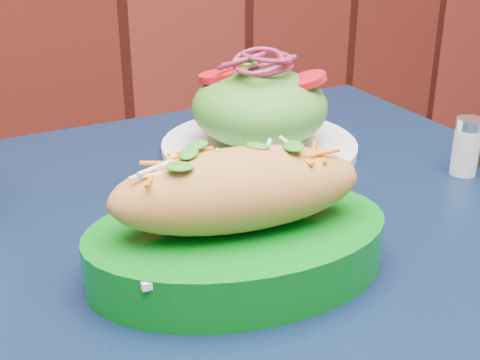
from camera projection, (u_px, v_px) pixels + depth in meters
cafe_table at (245, 331)px, 0.64m from camera, size 0.82×0.82×0.75m
banh_mi_basket at (237, 224)px, 0.56m from camera, size 0.29×0.22×0.12m
salad_plate at (260, 113)px, 0.81m from camera, size 0.24×0.24×0.13m
salt_shaker at (466, 146)px, 0.75m from camera, size 0.03×0.03×0.07m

